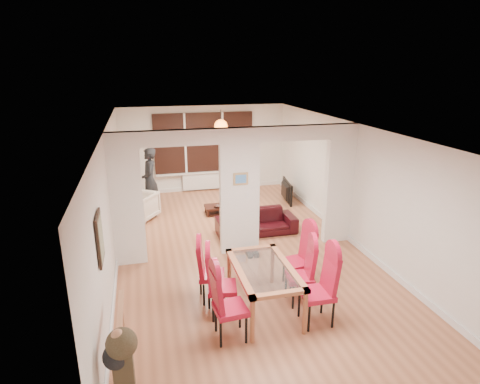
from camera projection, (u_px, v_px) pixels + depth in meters
name	position (u px, v px, depth m)	size (l,w,h in m)	color
floor	(240.00, 250.00, 8.48)	(5.00, 9.00, 0.01)	#A36241
room_walls	(240.00, 192.00, 8.08)	(5.00, 9.00, 2.60)	silver
divider_wall	(240.00, 192.00, 8.08)	(5.00, 0.18, 2.60)	white
bay_window_blinds	(204.00, 143.00, 12.13)	(3.00, 0.08, 1.80)	black
radiator	(205.00, 181.00, 12.45)	(1.40, 0.08, 0.50)	white
pendant_light	(221.00, 126.00, 10.94)	(0.36, 0.36, 0.36)	orange
stair_newel	(123.00, 343.00, 4.83)	(0.40, 1.20, 1.10)	#B47753
wall_poster	(100.00, 238.00, 5.20)	(0.04, 0.52, 0.67)	gray
pillar_photo	(241.00, 179.00, 7.90)	(0.30, 0.03, 0.25)	#4C8CD8
dining_table	(264.00, 288.00, 6.34)	(0.89, 1.58, 0.74)	#9E5B3A
dining_chair_la	(231.00, 303.00, 5.62)	(0.44, 0.44, 1.11)	#A7112D
dining_chair_lb	(222.00, 282.00, 6.16)	(0.44, 0.44, 1.10)	#A7112D
dining_chair_lc	(212.00, 271.00, 6.58)	(0.41, 0.41, 1.04)	#A7112D
dining_chair_ra	(317.00, 288.00, 5.95)	(0.46, 0.46, 1.15)	#A7112D
dining_chair_rb	(300.00, 273.00, 6.49)	(0.42, 0.42, 1.05)	#A7112D
dining_chair_rc	(297.00, 258.00, 6.96)	(0.43, 0.43, 1.09)	#A7112D
sofa	(256.00, 222.00, 9.30)	(1.84, 0.72, 0.54)	black
armchair	(140.00, 206.00, 10.11)	(0.74, 0.76, 0.69)	beige
person	(150.00, 180.00, 10.49)	(0.41, 0.63, 1.72)	black
television	(284.00, 191.00, 11.44)	(0.14, 1.04, 0.60)	black
coffee_table	(223.00, 209.00, 10.58)	(0.94, 0.47, 0.22)	black
bottle	(225.00, 200.00, 10.57)	(0.07, 0.07, 0.27)	#143F19
bowl	(218.00, 206.00, 10.39)	(0.20, 0.20, 0.05)	black
shoes	(252.00, 254.00, 8.21)	(0.23, 0.25, 0.09)	black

